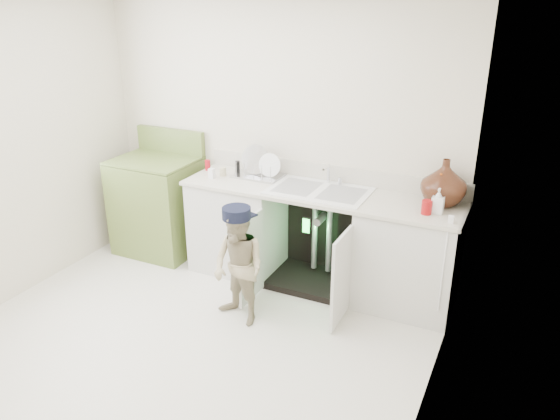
# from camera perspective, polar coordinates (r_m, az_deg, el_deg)

# --- Properties ---
(ground) EXTENTS (3.50, 3.50, 0.00)m
(ground) POSITION_cam_1_polar(r_m,az_deg,el_deg) (4.38, -9.17, -13.07)
(ground) COLOR beige
(ground) RESTS_ON ground
(room_shell) EXTENTS (6.00, 5.50, 1.26)m
(room_shell) POSITION_cam_1_polar(r_m,az_deg,el_deg) (3.80, -10.31, 2.53)
(room_shell) COLOR beige
(room_shell) RESTS_ON ground
(counter_run) EXTENTS (2.44, 1.02, 1.27)m
(counter_run) POSITION_cam_1_polar(r_m,az_deg,el_deg) (4.82, 4.56, -2.69)
(counter_run) COLOR silver
(counter_run) RESTS_ON ground
(avocado_stove) EXTENTS (0.78, 0.65, 1.21)m
(avocado_stove) POSITION_cam_1_polar(r_m,az_deg,el_deg) (5.61, -12.59, 0.63)
(avocado_stove) COLOR olive
(avocado_stove) RESTS_ON ground
(repair_worker) EXTENTS (0.68, 0.72, 0.97)m
(repair_worker) POSITION_cam_1_polar(r_m,az_deg,el_deg) (4.30, -4.33, -5.86)
(repair_worker) COLOR tan
(repair_worker) RESTS_ON ground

